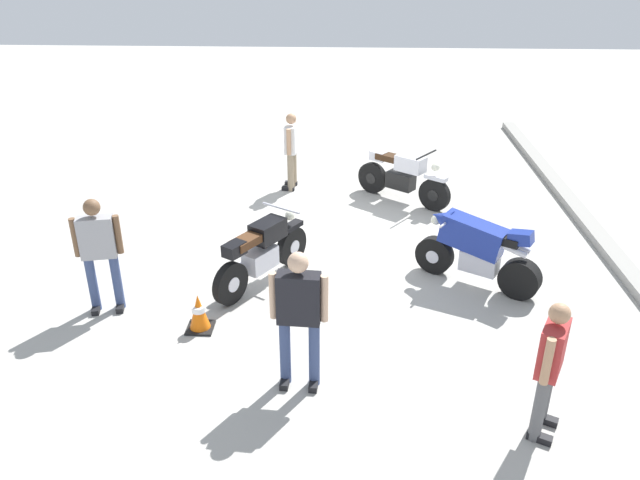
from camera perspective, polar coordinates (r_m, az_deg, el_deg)
ground_plane at (r=11.12m, az=1.38°, el=0.47°), size 40.00×40.00×0.00m
curb_edge at (r=11.94m, az=24.05°, el=0.33°), size 14.00×0.30×0.15m
motorcycle_blue_sportbike at (r=9.61m, az=14.13°, el=-0.81°), size 1.18×1.77×1.14m
motorcycle_black_cruiser at (r=9.43m, az=-5.35°, el=-1.12°), size 1.83×1.22×1.09m
motorcycle_silver_cruiser at (r=12.47m, az=7.55°, el=5.79°), size 1.35×1.74×1.09m
person_in_white_shirt at (r=12.91m, az=-2.62°, el=8.47°), size 0.63×0.35×1.59m
person_in_red_shirt at (r=6.91m, az=20.25°, el=-10.44°), size 0.60×0.46×1.60m
person_in_black_shirt at (r=7.09m, az=-1.94°, el=-6.50°), size 0.33×0.67×1.75m
person_in_gray_shirt at (r=9.05m, az=-19.53°, el=-0.72°), size 0.39×0.66×1.69m
traffic_cone at (r=8.59m, az=-10.99°, el=-6.50°), size 0.36×0.36×0.53m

